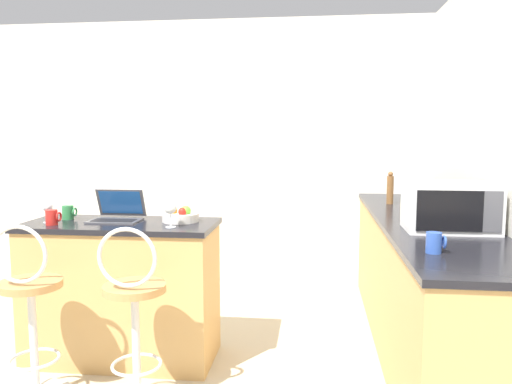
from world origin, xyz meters
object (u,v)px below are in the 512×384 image
Objects in this scene: toaster at (426,205)px; pepper_mill at (390,189)px; wine_glass_short at (47,208)px; fruit_bowl at (181,216)px; laptop at (118,213)px; bar_stool_far at (134,323)px; bar_stool_near at (31,318)px; mug_red at (52,217)px; wine_glass_tall at (170,209)px; mug_green at (68,212)px; mug_blue at (435,243)px; microwave at (450,207)px.

pepper_mill is at bearing 102.40° from toaster.
wine_glass_short reaches higher than fruit_bowl.
bar_stool_far is at bearing -62.14° from laptop.
bar_stool_near is at bearing -136.55° from fruit_bowl.
mug_red is at bearing 147.50° from bar_stool_far.
bar_stool_far is 0.72m from wine_glass_tall.
mug_green is at bearing -180.00° from fruit_bowl.
bar_stool_far is at bearing -32.50° from mug_red.
toaster is at bearing 13.17° from mug_red.
toaster reaches higher than bar_stool_near.
toaster is 1.73m from wine_glass_tall.
pepper_mill reaches higher than toaster.
laptop reaches higher than wine_glass_tall.
wine_glass_short is 0.17m from mug_green.
bar_stool_near is 3.80× the size of pepper_mill.
mug_green is (-0.34, -0.00, -0.00)m from laptop.
mug_blue is (-0.18, -1.06, -0.04)m from toaster.
laptop is 0.40m from mug_red.
mug_red is at bearing -89.67° from mug_green.
wine_glass_tall is at bearing -161.07° from toaster.
mug_blue is 1.73m from pepper_mill.
bar_stool_far is (0.60, 0.00, 0.00)m from bar_stool_near.
pepper_mill is at bearing 37.57° from bar_stool_near.
wine_glass_tall reaches higher than mug_green.
toaster is 2.57× the size of mug_green.
mug_green is at bearing 98.03° from bar_stool_near.
mug_blue is at bearing -110.42° from microwave.
mug_red is 0.80m from fruit_bowl.
laptop reaches higher than bar_stool_near.
fruit_bowl is at bearing 43.45° from bar_stool_near.
fruit_bowl is (0.78, 0.21, -0.01)m from mug_red.
mug_green is (-0.00, 0.21, -0.00)m from mug_red.
pepper_mill is at bearing 39.52° from wine_glass_tall.
bar_stool_near is at bearing -167.33° from microwave.
wine_glass_tall is at bearing -15.25° from mug_green.
microwave is 0.63m from mug_blue.
bar_stool_near is 4.21× the size of toaster.
bar_stool_near is 0.66m from mug_red.
laptop is 1.22× the size of pepper_mill.
mug_red is 0.77m from wine_glass_tall.
mug_green is 0.39× the size of fruit_bowl.
fruit_bowl is at bearing 175.87° from microwave.
mug_green is 0.78m from fruit_bowl.
mug_green is at bearing -171.68° from toaster.
fruit_bowl is at bearing 88.22° from wine_glass_tall.
wine_glass_short is at bearing 107.48° from bar_stool_near.
laptop is at bearing 117.86° from bar_stool_far.
fruit_bowl is at bearing 153.98° from mug_blue.
microwave reaches higher than mug_red.
fruit_bowl is (0.69, 0.65, 0.48)m from bar_stool_near.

